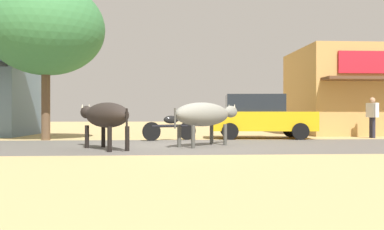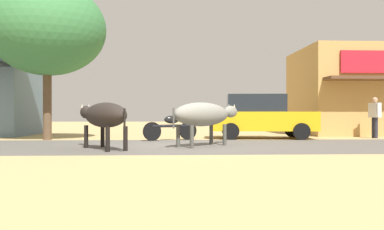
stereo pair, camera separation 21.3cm
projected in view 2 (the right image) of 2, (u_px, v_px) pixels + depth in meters
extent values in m
plane|color=tan|center=(181.00, 146.00, 11.79)|extent=(80.00, 80.00, 0.00)
cube|color=#5C5750|center=(181.00, 146.00, 11.79)|extent=(72.00, 5.40, 0.00)
cylinder|color=brown|center=(47.00, 103.00, 14.53)|extent=(0.30, 0.30, 2.59)
ellipsoid|color=#377640|center=(47.00, 29.00, 14.53)|extent=(4.10, 4.10, 3.28)
cube|color=gold|center=(263.00, 121.00, 15.40)|extent=(3.98, 2.06, 0.70)
cube|color=#1E2328|center=(255.00, 103.00, 15.41)|extent=(2.25, 1.75, 0.64)
cylinder|color=black|center=(292.00, 130.00, 16.18)|extent=(0.62, 0.24, 0.60)
cylinder|color=black|center=(302.00, 131.00, 14.49)|extent=(0.62, 0.24, 0.60)
cylinder|color=black|center=(229.00, 130.00, 16.31)|extent=(0.62, 0.24, 0.60)
cylinder|color=black|center=(231.00, 131.00, 14.62)|extent=(0.62, 0.24, 0.60)
cylinder|color=black|center=(188.00, 131.00, 14.58)|extent=(0.62, 0.33, 0.64)
cylinder|color=black|center=(152.00, 131.00, 13.98)|extent=(0.62, 0.33, 0.64)
cylinder|color=black|center=(170.00, 126.00, 14.28)|extent=(1.29, 0.63, 0.10)
ellipsoid|color=black|center=(172.00, 120.00, 14.30)|extent=(0.61, 0.44, 0.28)
cylinder|color=black|center=(186.00, 118.00, 14.55)|extent=(0.06, 0.06, 0.60)
ellipsoid|color=#2A2420|center=(105.00, 115.00, 10.56)|extent=(1.73, 2.21, 0.65)
ellipsoid|color=#2A2420|center=(86.00, 112.00, 11.66)|extent=(0.54, 0.62, 0.36)
cone|color=beige|center=(82.00, 106.00, 11.65)|extent=(0.06, 0.06, 0.12)
cone|color=beige|center=(89.00, 106.00, 11.76)|extent=(0.06, 0.06, 0.12)
cylinder|color=black|center=(86.00, 137.00, 11.01)|extent=(0.11, 0.11, 0.61)
cylinder|color=black|center=(103.00, 136.00, 11.28)|extent=(0.11, 0.11, 0.61)
cylinder|color=black|center=(108.00, 139.00, 9.84)|extent=(0.11, 0.11, 0.61)
cylinder|color=black|center=(125.00, 139.00, 10.11)|extent=(0.11, 0.11, 0.61)
cylinder|color=black|center=(125.00, 119.00, 9.62)|extent=(0.05, 0.05, 0.52)
ellipsoid|color=gray|center=(202.00, 114.00, 11.60)|extent=(2.06, 2.07, 0.67)
ellipsoid|color=gray|center=(231.00, 112.00, 12.61)|extent=(0.59, 0.60, 0.36)
cone|color=beige|center=(229.00, 106.00, 12.71)|extent=(0.06, 0.06, 0.12)
cone|color=beige|center=(234.00, 106.00, 12.58)|extent=(0.06, 0.06, 0.12)
cylinder|color=#484741|center=(211.00, 134.00, 12.30)|extent=(0.11, 0.11, 0.62)
cylinder|color=#484741|center=(225.00, 135.00, 11.97)|extent=(0.11, 0.11, 0.62)
cylinder|color=#484741|center=(178.00, 136.00, 11.23)|extent=(0.11, 0.11, 0.62)
cylinder|color=#484741|center=(192.00, 137.00, 10.90)|extent=(0.11, 0.11, 0.62)
cylinder|color=#484741|center=(174.00, 118.00, 10.74)|extent=(0.05, 0.05, 0.54)
cylinder|color=#262633|center=(374.00, 128.00, 15.71)|extent=(0.14, 0.14, 0.79)
cylinder|color=#262633|center=(376.00, 128.00, 15.53)|extent=(0.14, 0.14, 0.79)
cube|color=silver|center=(375.00, 110.00, 15.62)|extent=(0.37, 0.46, 0.56)
sphere|color=tan|center=(375.00, 100.00, 15.61)|extent=(0.21, 0.21, 0.21)
cylinder|color=silver|center=(371.00, 109.00, 15.87)|extent=(0.09, 0.09, 0.50)
cylinder|color=silver|center=(378.00, 109.00, 15.36)|extent=(0.09, 0.09, 0.50)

